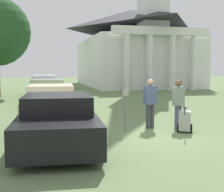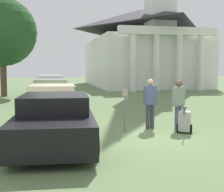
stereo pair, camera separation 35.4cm
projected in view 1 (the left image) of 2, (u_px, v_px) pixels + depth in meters
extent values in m
plane|color=#607A4C|center=(143.00, 137.00, 9.29)|extent=(120.00, 120.00, 0.00)
cube|color=black|center=(58.00, 124.00, 8.54)|extent=(2.31, 5.30, 0.71)
cube|color=black|center=(58.00, 103.00, 8.28)|extent=(1.86, 2.29, 0.47)
cylinder|color=black|center=(28.00, 122.00, 9.98)|extent=(0.23, 0.68, 0.67)
cylinder|color=black|center=(88.00, 120.00, 10.29)|extent=(0.23, 0.68, 0.67)
cylinder|color=black|center=(13.00, 147.00, 6.83)|extent=(0.23, 0.68, 0.67)
cylinder|color=black|center=(100.00, 143.00, 7.14)|extent=(0.23, 0.68, 0.67)
cube|color=beige|center=(51.00, 106.00, 12.35)|extent=(2.27, 5.20, 0.72)
cube|color=beige|center=(51.00, 91.00, 12.09)|extent=(1.83, 2.25, 0.48)
cylinder|color=black|center=(31.00, 106.00, 13.76)|extent=(0.23, 0.74, 0.73)
cylinder|color=black|center=(73.00, 106.00, 14.07)|extent=(0.23, 0.74, 0.73)
cylinder|color=black|center=(22.00, 118.00, 10.67)|extent=(0.23, 0.74, 0.73)
cylinder|color=black|center=(77.00, 116.00, 10.97)|extent=(0.23, 0.74, 0.73)
cube|color=gray|center=(48.00, 98.00, 15.81)|extent=(2.10, 5.00, 0.72)
cube|color=gray|center=(48.00, 85.00, 15.56)|extent=(1.69, 2.16, 0.59)
cylinder|color=black|center=(33.00, 99.00, 17.18)|extent=(0.23, 0.68, 0.67)
cylinder|color=black|center=(65.00, 99.00, 17.46)|extent=(0.23, 0.68, 0.67)
cylinder|color=black|center=(28.00, 106.00, 14.20)|extent=(0.23, 0.68, 0.67)
cylinder|color=black|center=(66.00, 105.00, 14.48)|extent=(0.23, 0.68, 0.67)
cube|color=#19234C|center=(46.00, 93.00, 19.09)|extent=(2.11, 5.19, 0.71)
cube|color=#19234C|center=(46.00, 83.00, 18.83)|extent=(1.69, 2.24, 0.53)
cylinder|color=black|center=(34.00, 94.00, 20.51)|extent=(0.23, 0.71, 0.70)
cylinder|color=black|center=(60.00, 94.00, 20.79)|extent=(0.23, 0.71, 0.70)
cylinder|color=black|center=(29.00, 99.00, 17.42)|extent=(0.23, 0.71, 0.70)
cylinder|color=black|center=(60.00, 98.00, 17.70)|extent=(0.23, 0.71, 0.70)
cube|color=silver|center=(45.00, 88.00, 22.60)|extent=(2.15, 5.35, 0.84)
cube|color=silver|center=(44.00, 79.00, 22.33)|extent=(1.72, 2.30, 0.51)
cylinder|color=black|center=(34.00, 90.00, 24.08)|extent=(0.23, 0.67, 0.66)
cylinder|color=black|center=(57.00, 90.00, 24.36)|extent=(0.23, 0.67, 0.66)
cylinder|color=black|center=(30.00, 94.00, 20.89)|extent=(0.23, 0.67, 0.66)
cylinder|color=black|center=(57.00, 93.00, 21.18)|extent=(0.23, 0.67, 0.66)
cylinder|color=slate|center=(125.00, 114.00, 10.08)|extent=(0.05, 0.05, 1.16)
cube|color=gray|center=(125.00, 93.00, 10.02)|extent=(0.18, 0.09, 0.22)
cylinder|color=#3F3F47|center=(152.00, 116.00, 10.68)|extent=(0.14, 0.14, 0.82)
cylinder|color=#3F3F47|center=(148.00, 117.00, 10.61)|extent=(0.14, 0.14, 0.82)
cube|color=#4C597F|center=(150.00, 95.00, 10.58)|extent=(0.45, 0.29, 0.65)
sphere|color=tan|center=(150.00, 82.00, 10.54)|extent=(0.22, 0.22, 0.22)
cylinder|color=#515670|center=(180.00, 117.00, 10.62)|extent=(0.14, 0.14, 0.80)
cylinder|color=#515670|center=(177.00, 117.00, 10.51)|extent=(0.14, 0.14, 0.80)
cube|color=gray|center=(179.00, 96.00, 10.50)|extent=(0.47, 0.40, 0.63)
sphere|color=brown|center=(179.00, 83.00, 10.46)|extent=(0.22, 0.22, 0.22)
cube|color=#B2B2AD|center=(185.00, 120.00, 9.97)|extent=(0.53, 0.56, 0.60)
cone|color=#59595B|center=(185.00, 109.00, 9.93)|extent=(0.18, 0.18, 0.16)
cylinder|color=#4C4C4C|center=(184.00, 110.00, 9.48)|extent=(0.32, 0.53, 0.43)
cylinder|color=black|center=(178.00, 128.00, 10.05)|extent=(0.18, 0.27, 0.28)
cylinder|color=black|center=(191.00, 128.00, 9.93)|extent=(0.18, 0.27, 0.28)
cube|color=white|center=(132.00, 63.00, 36.52)|extent=(10.65, 16.68, 5.22)
pyramid|color=#333338|center=(132.00, 20.00, 36.07)|extent=(10.87, 17.02, 2.35)
cylinder|color=white|center=(127.00, 63.00, 27.13)|extent=(0.56, 0.56, 4.96)
cylinder|color=white|center=(150.00, 63.00, 27.63)|extent=(0.56, 0.56, 4.96)
cylinder|color=white|center=(172.00, 63.00, 28.13)|extent=(0.56, 0.56, 4.96)
cylinder|color=white|center=(193.00, 63.00, 28.62)|extent=(0.56, 0.56, 4.96)
cube|color=white|center=(161.00, 31.00, 27.62)|extent=(9.06, 0.70, 0.70)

